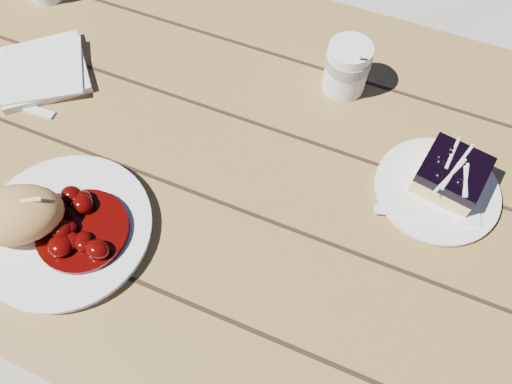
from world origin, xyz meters
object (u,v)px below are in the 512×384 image
at_px(picnic_table, 381,261).
at_px(coffee_cup, 347,68).
at_px(main_plate, 66,230).
at_px(dessert_plate, 437,190).
at_px(blueberry_cake, 452,174).
at_px(bread_roll, 14,215).

distance_m(picnic_table, coffee_cup, 0.34).
relative_size(picnic_table, main_plate, 8.12).
relative_size(dessert_plate, coffee_cup, 2.01).
xyz_separation_m(picnic_table, blueberry_cake, (0.04, 0.08, 0.20)).
xyz_separation_m(picnic_table, dessert_plate, (0.03, 0.07, 0.17)).
height_order(picnic_table, dessert_plate, dessert_plate).
bearing_deg(main_plate, dessert_plate, 30.02).
distance_m(picnic_table, main_plate, 0.53).
relative_size(main_plate, coffee_cup, 2.68).
distance_m(picnic_table, blueberry_cake, 0.22).
bearing_deg(bread_roll, blueberry_cake, 29.82).
xyz_separation_m(bread_roll, dessert_plate, (0.54, 0.30, -0.05)).
xyz_separation_m(bread_roll, blueberry_cake, (0.55, 0.32, -0.02)).
bearing_deg(dessert_plate, picnic_table, -116.17).
distance_m(main_plate, dessert_plate, 0.56).
bearing_deg(dessert_plate, coffee_cup, 143.17).
height_order(bread_roll, coffee_cup, coffee_cup).
distance_m(picnic_table, bread_roll, 0.60).
distance_m(main_plate, bread_roll, 0.07).
xyz_separation_m(bread_roll, coffee_cup, (0.34, 0.45, -0.01)).
xyz_separation_m(blueberry_cake, coffee_cup, (-0.21, 0.13, 0.01)).
relative_size(bread_roll, blueberry_cake, 1.31).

